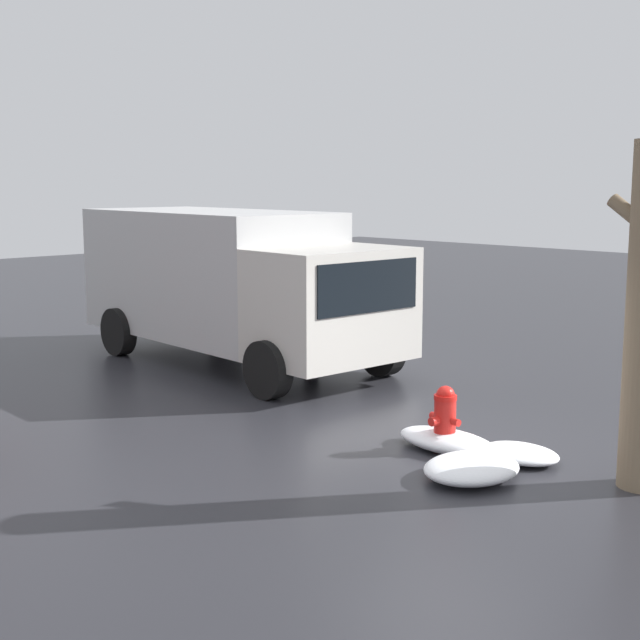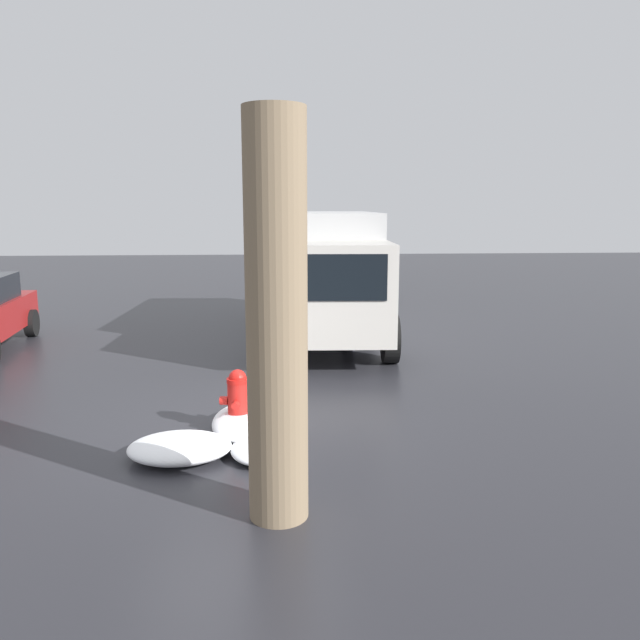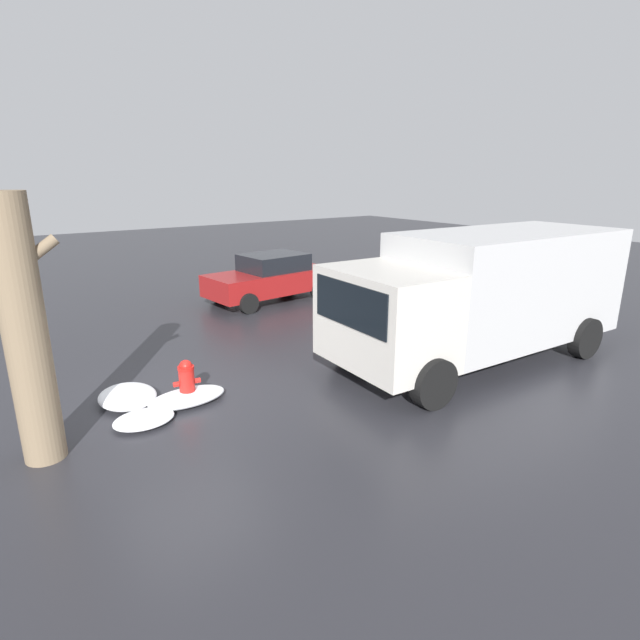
# 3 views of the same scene
# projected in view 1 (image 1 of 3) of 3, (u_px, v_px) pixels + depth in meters

# --- Properties ---
(ground_plane) EXTENTS (60.00, 60.00, 0.00)m
(ground_plane) POSITION_uv_depth(u_px,v_px,m) (444.00, 450.00, 10.92)
(ground_plane) COLOR #28282D
(fire_hydrant) EXTENTS (0.48, 0.38, 0.81)m
(fire_hydrant) POSITION_uv_depth(u_px,v_px,m) (445.00, 418.00, 10.85)
(fire_hydrant) COLOR red
(fire_hydrant) RESTS_ON ground_plane
(delivery_truck) EXTENTS (6.89, 2.96, 2.73)m
(delivery_truck) POSITION_uv_depth(u_px,v_px,m) (231.00, 280.00, 16.02)
(delivery_truck) COLOR beige
(delivery_truck) RESTS_ON ground_plane
(pedestrian) EXTENTS (0.40, 0.40, 1.81)m
(pedestrian) POSITION_uv_depth(u_px,v_px,m) (311.00, 315.00, 15.26)
(pedestrian) COLOR #23232D
(pedestrian) RESTS_ON ground_plane
(snow_pile_by_hydrant) EXTENTS (0.97, 0.74, 0.17)m
(snow_pile_by_hydrant) POSITION_uv_depth(u_px,v_px,m) (520.00, 453.00, 10.51)
(snow_pile_by_hydrant) COLOR white
(snow_pile_by_hydrant) RESTS_ON ground_plane
(snow_pile_curbside) EXTENTS (0.96, 1.19, 0.25)m
(snow_pile_curbside) POSITION_uv_depth(u_px,v_px,m) (472.00, 468.00, 9.85)
(snow_pile_curbside) COLOR white
(snow_pile_curbside) RESTS_ON ground_plane
(snow_pile_by_tree) EXTENTS (1.37, 0.71, 0.24)m
(snow_pile_by_tree) POSITION_uv_depth(u_px,v_px,m) (447.00, 441.00, 10.90)
(snow_pile_by_tree) COLOR white
(snow_pile_by_tree) RESTS_ON ground_plane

